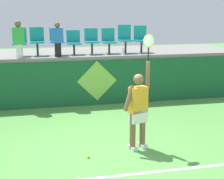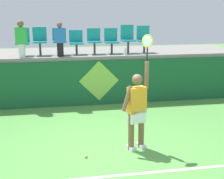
# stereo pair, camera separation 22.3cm
# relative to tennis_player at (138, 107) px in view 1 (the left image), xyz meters

# --- Properties ---
(ground_plane) EXTENTS (40.00, 40.00, 0.00)m
(ground_plane) POSITION_rel_tennis_player_xyz_m (-0.62, -0.12, -0.94)
(ground_plane) COLOR #519342
(court_back_wall) EXTENTS (10.82, 0.20, 1.42)m
(court_back_wall) POSITION_rel_tennis_player_xyz_m (-0.62, 3.67, -0.23)
(court_back_wall) COLOR #195633
(court_back_wall) RESTS_ON ground_plane
(spectator_platform) EXTENTS (10.82, 2.58, 0.12)m
(spectator_platform) POSITION_rel_tennis_player_xyz_m (-0.62, 4.91, 0.54)
(spectator_platform) COLOR gray
(spectator_platform) RESTS_ON court_back_wall
(court_baseline_stripe) EXTENTS (9.74, 0.08, 0.01)m
(court_baseline_stripe) POSITION_rel_tennis_player_xyz_m (-0.62, -1.16, -0.94)
(court_baseline_stripe) COLOR white
(court_baseline_stripe) RESTS_ON ground_plane
(tennis_player) EXTENTS (0.73, 0.36, 2.50)m
(tennis_player) POSITION_rel_tennis_player_xyz_m (0.00, 0.00, 0.00)
(tennis_player) COLOR white
(tennis_player) RESTS_ON ground_plane
(tennis_ball) EXTENTS (0.07, 0.07, 0.07)m
(tennis_ball) POSITION_rel_tennis_player_xyz_m (-1.15, -0.28, -0.91)
(tennis_ball) COLOR #D1E533
(tennis_ball) RESTS_ON ground_plane
(water_bottle) EXTENTS (0.08, 0.08, 0.24)m
(water_bottle) POSITION_rel_tennis_player_xyz_m (0.63, 3.84, 0.72)
(water_bottle) COLOR white
(water_bottle) RESTS_ON spectator_platform
(stadium_chair_0) EXTENTS (0.44, 0.42, 0.87)m
(stadium_chair_0) POSITION_rel_tennis_player_xyz_m (-2.60, 4.31, 1.08)
(stadium_chair_0) COLOR #38383D
(stadium_chair_0) RESTS_ON spectator_platform
(stadium_chair_1) EXTENTS (0.44, 0.42, 0.88)m
(stadium_chair_1) POSITION_rel_tennis_player_xyz_m (-2.06, 4.31, 1.10)
(stadium_chair_1) COLOR #38383D
(stadium_chair_1) RESTS_ON spectator_platform
(stadium_chair_2) EXTENTS (0.44, 0.42, 0.85)m
(stadium_chair_2) POSITION_rel_tennis_player_xyz_m (-1.44, 4.30, 1.09)
(stadium_chair_2) COLOR #38383D
(stadium_chair_2) RESTS_ON spectator_platform
(stadium_chair_3) EXTENTS (0.44, 0.42, 0.77)m
(stadium_chair_3) POSITION_rel_tennis_player_xyz_m (-0.91, 4.30, 1.03)
(stadium_chair_3) COLOR #38383D
(stadium_chair_3) RESTS_ON spectator_platform
(stadium_chair_4) EXTENTS (0.44, 0.42, 0.83)m
(stadium_chair_4) POSITION_rel_tennis_player_xyz_m (-0.32, 4.31, 1.07)
(stadium_chair_4) COLOR #38383D
(stadium_chair_4) RESTS_ON spectator_platform
(stadium_chair_5) EXTENTS (0.44, 0.42, 0.82)m
(stadium_chair_5) POSITION_rel_tennis_player_xyz_m (0.25, 4.31, 1.06)
(stadium_chair_5) COLOR #38383D
(stadium_chair_5) RESTS_ON spectator_platform
(stadium_chair_6) EXTENTS (0.44, 0.42, 0.93)m
(stadium_chair_6) POSITION_rel_tennis_player_xyz_m (0.81, 4.31, 1.12)
(stadium_chair_6) COLOR #38383D
(stadium_chair_6) RESTS_ON spectator_platform
(stadium_chair_7) EXTENTS (0.44, 0.42, 0.89)m
(stadium_chair_7) POSITION_rel_tennis_player_xyz_m (1.36, 4.31, 1.10)
(stadium_chair_7) COLOR #38383D
(stadium_chair_7) RESTS_ON spectator_platform
(spectator_0) EXTENTS (0.34, 0.20, 1.06)m
(spectator_0) POSITION_rel_tennis_player_xyz_m (-1.44, 3.88, 1.15)
(spectator_0) COLOR black
(spectator_0) RESTS_ON spectator_platform
(spectator_1) EXTENTS (0.34, 0.20, 1.12)m
(spectator_1) POSITION_rel_tennis_player_xyz_m (-2.60, 3.83, 1.19)
(spectator_1) COLOR white
(spectator_1) RESTS_ON spectator_platform
(wall_signage_mount) EXTENTS (1.27, 0.01, 1.42)m
(wall_signage_mount) POSITION_rel_tennis_player_xyz_m (-0.28, 3.56, -0.94)
(wall_signage_mount) COLOR #195633
(wall_signage_mount) RESTS_ON ground_plane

